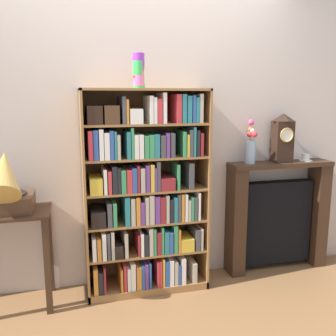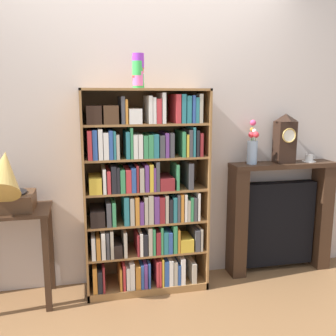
# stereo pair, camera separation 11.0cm
# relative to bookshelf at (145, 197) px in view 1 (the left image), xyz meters

# --- Properties ---
(ground_plane) EXTENTS (7.60, 6.40, 0.02)m
(ground_plane) POSITION_rel_bookshelf_xyz_m (0.01, -0.05, -0.79)
(ground_plane) COLOR brown
(wall_back) EXTENTS (4.60, 0.08, 2.60)m
(wall_back) POSITION_rel_bookshelf_xyz_m (0.11, 0.22, 0.52)
(wall_back) COLOR beige
(wall_back) RESTS_ON ground
(bookshelf) EXTENTS (0.98, 0.34, 1.63)m
(bookshelf) POSITION_rel_bookshelf_xyz_m (0.00, 0.00, 0.00)
(bookshelf) COLOR olive
(bookshelf) RESTS_ON ground
(cup_stack) EXTENTS (0.09, 0.09, 0.25)m
(cup_stack) POSITION_rel_bookshelf_xyz_m (-0.05, -0.04, 0.97)
(cup_stack) COLOR green
(cup_stack) RESTS_ON bookshelf
(side_table_left) EXTENTS (0.57, 0.41, 0.74)m
(side_table_left) POSITION_rel_bookshelf_xyz_m (-1.01, -0.02, -0.24)
(side_table_left) COLOR #382316
(side_table_left) RESTS_ON ground
(gramophone) EXTENTS (0.35, 0.48, 0.52)m
(gramophone) POSITION_rel_bookshelf_xyz_m (-1.01, -0.10, 0.18)
(gramophone) COLOR #472D1C
(gramophone) RESTS_ON side_table_left
(fireplace_mantel) EXTENTS (0.94, 0.22, 1.00)m
(fireplace_mantel) POSITION_rel_bookshelf_xyz_m (1.23, 0.09, -0.29)
(fireplace_mantel) COLOR #382316
(fireplace_mantel) RESTS_ON ground
(mantel_clock) EXTENTS (0.16, 0.14, 0.43)m
(mantel_clock) POSITION_rel_bookshelf_xyz_m (1.23, 0.07, 0.43)
(mantel_clock) COLOR black
(mantel_clock) RESTS_ON fireplace_mantel
(flower_vase) EXTENTS (0.09, 0.15, 0.37)m
(flower_vase) POSITION_rel_bookshelf_xyz_m (0.94, 0.07, 0.36)
(flower_vase) COLOR #99B2D1
(flower_vase) RESTS_ON fireplace_mantel
(teacup_with_saucer) EXTENTS (0.12, 0.12, 0.06)m
(teacup_with_saucer) POSITION_rel_bookshelf_xyz_m (1.48, 0.07, 0.25)
(teacup_with_saucer) COLOR white
(teacup_with_saucer) RESTS_ON fireplace_mantel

